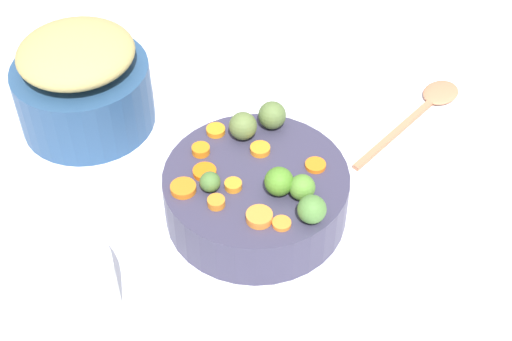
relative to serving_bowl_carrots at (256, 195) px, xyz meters
name	(u,v)px	position (x,y,z in m)	size (l,w,h in m)	color
tabletop	(233,198)	(-0.04, 0.04, -0.05)	(2.40, 2.40, 0.02)	silver
serving_bowl_carrots	(256,195)	(0.00, 0.00, 0.00)	(0.27, 0.27, 0.08)	#37344B
metal_pot	(85,95)	(-0.29, 0.21, 0.02)	(0.22, 0.22, 0.11)	navy
stuffing_mound	(76,53)	(-0.29, 0.21, 0.10)	(0.19, 0.19, 0.06)	tan
carrot_slice_0	(259,217)	(0.01, -0.08, 0.05)	(0.04, 0.04, 0.01)	orange
carrot_slice_1	(233,185)	(-0.03, -0.02, 0.05)	(0.02, 0.02, 0.01)	orange
carrot_slice_2	(216,130)	(-0.06, 0.09, 0.04)	(0.03, 0.03, 0.01)	orange
carrot_slice_3	(315,165)	(0.09, 0.02, 0.04)	(0.03, 0.03, 0.01)	orange
carrot_slice_4	(260,149)	(0.01, 0.05, 0.05)	(0.03, 0.03, 0.01)	orange
carrot_slice_5	(282,223)	(0.04, -0.09, 0.04)	(0.03, 0.03, 0.01)	orange
carrot_slice_6	(183,188)	(-0.10, -0.03, 0.05)	(0.04, 0.04, 0.01)	orange
carrot_slice_7	(205,172)	(-0.07, 0.00, 0.04)	(0.03, 0.03, 0.01)	orange
carrot_slice_8	(201,150)	(-0.08, 0.05, 0.05)	(0.03, 0.03, 0.01)	orange
carrot_slice_9	(216,202)	(-0.05, -0.06, 0.05)	(0.02, 0.02, 0.01)	orange
brussels_sprout_0	(243,126)	(-0.02, 0.08, 0.06)	(0.04, 0.04, 0.04)	#5D7439
brussels_sprout_1	(312,209)	(0.08, -0.08, 0.06)	(0.04, 0.04, 0.04)	#4C7C36
brussels_sprout_2	(279,181)	(0.03, -0.03, 0.06)	(0.04, 0.04, 0.04)	#4A8324
brussels_sprout_3	(272,115)	(0.02, 0.11, 0.06)	(0.04, 0.04, 0.04)	#587238
brussels_sprout_4	(210,182)	(-0.06, -0.03, 0.06)	(0.03, 0.03, 0.03)	#477031
brussels_sprout_5	(302,187)	(0.06, -0.04, 0.06)	(0.04, 0.04, 0.04)	#53892F
wooden_spoon	(428,104)	(0.30, 0.25, -0.04)	(0.22, 0.24, 0.01)	#B67752
casserole_dish	(29,300)	(-0.29, -0.19, 0.01)	(0.23, 0.23, 0.09)	white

